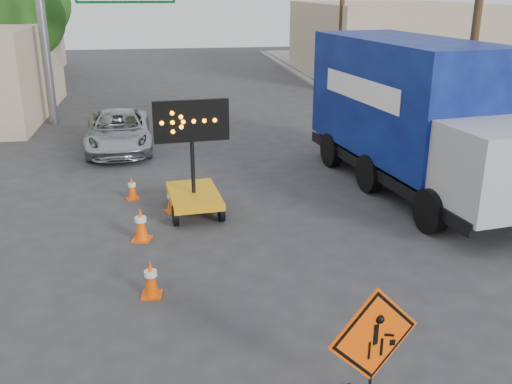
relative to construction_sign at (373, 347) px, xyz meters
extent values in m
plane|color=#2D2D30|center=(-0.80, 1.09, -0.99)|extent=(100.00, 100.00, 0.00)
cube|color=gray|center=(6.40, 16.09, -0.93)|extent=(0.40, 60.00, 0.12)
cube|color=gray|center=(8.70, 16.09, -0.91)|extent=(4.00, 60.00, 0.15)
cube|color=tan|center=(12.20, 31.09, 1.31)|extent=(10.00, 14.00, 4.60)
cylinder|color=slate|center=(-7.30, 19.09, 2.41)|extent=(0.36, 0.36, 6.80)
cylinder|color=slate|center=(-9.30, 27.09, 3.51)|extent=(0.44, 0.44, 9.00)
cylinder|color=#4A351F|center=(7.20, 11.09, 3.51)|extent=(0.26, 0.26, 9.00)
cylinder|color=#4A351F|center=(7.20, 25.09, 3.51)|extent=(0.26, 0.26, 9.00)
cylinder|color=#4A351F|center=(-8.80, 23.09, 0.64)|extent=(0.28, 0.28, 3.25)
sphere|color=#204C15|center=(-8.80, 23.09, 3.19)|extent=(3.71, 3.71, 3.71)
cylinder|color=#4A351F|center=(-9.80, 31.09, 0.80)|extent=(0.28, 0.28, 3.58)
sphere|color=#204C15|center=(-9.80, 31.09, 3.62)|extent=(4.10, 4.10, 4.10)
cylinder|color=black|center=(0.00, 0.00, -0.60)|extent=(0.04, 0.04, 0.78)
cube|color=#FF4F05|center=(0.00, 0.00, 0.18)|extent=(1.37, 0.41, 1.42)
cube|color=black|center=(0.00, 0.00, 0.18)|extent=(1.27, 0.36, 1.32)
cube|color=orange|center=(-1.95, 7.70, -0.52)|extent=(1.42, 2.17, 0.19)
cylinder|color=black|center=(-1.95, 7.70, 0.67)|extent=(0.10, 0.10, 2.28)
cube|color=black|center=(-1.95, 7.70, 1.44)|extent=(1.86, 0.27, 1.03)
imported|color=#AAACB2|center=(-4.24, 14.34, -0.31)|extent=(2.50, 4.97, 1.35)
cube|color=black|center=(4.33, 8.50, -0.34)|extent=(3.78, 8.95, 0.33)
cube|color=#060B4C|center=(4.33, 9.37, 1.56)|extent=(3.62, 7.03, 3.25)
cube|color=#9EA0A5|center=(4.33, 5.03, 0.69)|extent=(2.74, 2.28, 1.95)
cube|color=#FF4F05|center=(-2.99, 3.58, -0.97)|extent=(0.41, 0.41, 0.03)
cone|color=#FF4F05|center=(-2.99, 3.58, -0.60)|extent=(0.29, 0.29, 0.71)
cylinder|color=silver|center=(-2.99, 3.58, -0.52)|extent=(0.24, 0.24, 0.10)
cube|color=#FF4F05|center=(-3.25, 6.19, -0.97)|extent=(0.50, 0.50, 0.03)
cone|color=#FF4F05|center=(-3.25, 6.19, -0.57)|extent=(0.32, 0.32, 0.77)
cylinder|color=silver|center=(-3.25, 6.19, -0.48)|extent=(0.26, 0.26, 0.11)
cube|color=#FF4F05|center=(-2.52, 7.88, -0.97)|extent=(0.44, 0.44, 0.03)
cone|color=#FF4F05|center=(-2.52, 7.88, -0.65)|extent=(0.26, 0.26, 0.62)
cylinder|color=silver|center=(-2.52, 7.88, -0.58)|extent=(0.21, 0.21, 0.09)
cube|color=#FF4F05|center=(-3.57, 8.98, -0.97)|extent=(0.39, 0.39, 0.03)
cone|color=#FF4F05|center=(-3.57, 8.98, -0.65)|extent=(0.26, 0.26, 0.62)
cylinder|color=silver|center=(-3.57, 8.98, -0.58)|extent=(0.21, 0.21, 0.09)
camera|label=1|loc=(-2.57, -6.11, 4.50)|focal=40.00mm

